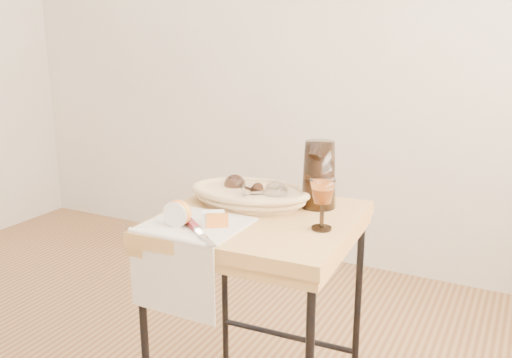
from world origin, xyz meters
The scene contains 11 objects.
wall_back centered at (0.00, 1.80, 1.35)m, with size 3.60×0.00×2.70m, color beige.
side_table centered at (0.56, 0.40, 0.37)m, with size 0.58×0.58×0.74m, color brown, non-canonical shape.
tea_towel centered at (0.43, 0.24, 0.74)m, with size 0.28×0.25×0.01m, color white.
bread_basket centered at (0.48, 0.49, 0.76)m, with size 0.35×0.24×0.05m, color #9E855D, non-canonical shape.
goblet_lying_a centered at (0.45, 0.50, 0.78)m, with size 0.12×0.07×0.07m, color #493127, non-canonical shape.
goblet_lying_b centered at (0.53, 0.47, 0.79)m, with size 0.13×0.08×0.08m, color white, non-canonical shape.
pitcher centered at (0.69, 0.56, 0.84)m, with size 0.15×0.23×0.25m, color black, non-canonical shape.
wine_goblet centered at (0.77, 0.37, 0.81)m, with size 0.07×0.07×0.15m, color white, non-canonical shape.
apple_half centered at (0.40, 0.21, 0.78)m, with size 0.08×0.04×0.08m, color red.
apple_wedge centered at (0.49, 0.25, 0.76)m, with size 0.06×0.03×0.04m, color white.
table_knife centered at (0.49, 0.17, 0.75)m, with size 0.21×0.02×0.02m, color silver, non-canonical shape.
Camera 1 is at (1.27, -1.02, 1.28)m, focal length 38.70 mm.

